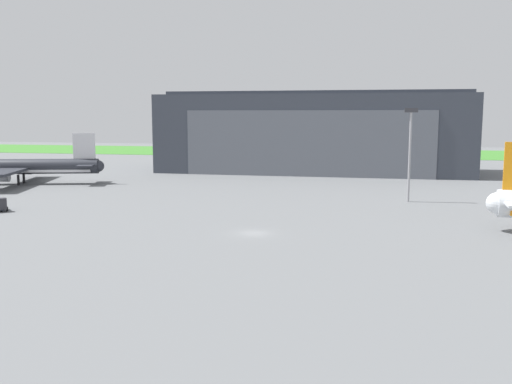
% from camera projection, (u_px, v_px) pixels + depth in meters
% --- Properties ---
extents(ground_plane, '(440.00, 440.00, 0.00)m').
position_uv_depth(ground_plane, '(253.00, 233.00, 78.31)').
color(ground_plane, slate).
extents(grass_field_strip, '(440.00, 56.00, 0.08)m').
position_uv_depth(grass_field_strip, '(336.00, 153.00, 238.86)').
color(grass_field_strip, '#3E812E').
rests_on(grass_field_strip, ground_plane).
extents(maintenance_hangar, '(85.41, 29.13, 22.74)m').
position_uv_depth(maintenance_hangar, '(313.00, 133.00, 161.03)').
color(maintenance_hangar, '#383D47').
rests_on(maintenance_hangar, ground_plane).
extents(airliner_far_right, '(40.52, 33.63, 11.88)m').
position_uv_depth(airliner_far_right, '(14.00, 167.00, 132.04)').
color(airliner_far_right, '#282B33').
rests_on(airliner_far_right, ground_plane).
extents(apron_light_mast, '(2.40, 0.50, 17.39)m').
position_uv_depth(apron_light_mast, '(410.00, 147.00, 105.02)').
color(apron_light_mast, '#99999E').
rests_on(apron_light_mast, ground_plane).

